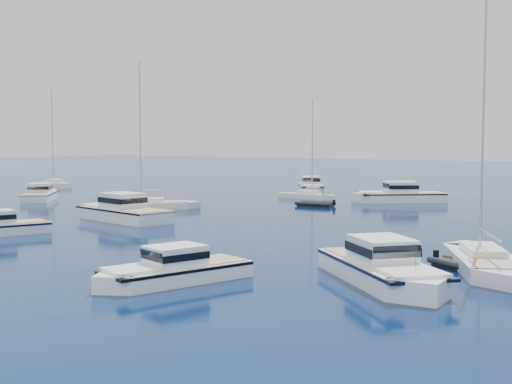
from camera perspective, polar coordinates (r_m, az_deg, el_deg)
ground at (r=42.61m, az=-17.76°, el=-4.83°), size 400.00×400.00×0.00m
motor_cruiser_near at (r=32.08m, az=-7.11°, el=-7.64°), size 5.01×8.90×2.24m
motor_cruiser_right at (r=32.28m, az=10.77°, el=-7.61°), size 9.89×9.29×2.73m
motor_cruiser_centre at (r=57.58m, az=-11.37°, el=-2.36°), size 11.74×5.57×2.96m
motor_cruiser_far_l at (r=79.54m, az=-17.80°, el=-0.65°), size 8.35×8.91×2.46m
motor_cruiser_distant at (r=74.86m, az=12.00°, el=-0.84°), size 10.60×9.50×2.87m
motor_cruiser_horizon at (r=89.19m, az=4.66°, el=0.06°), size 7.91×9.69×2.55m
sailboat_mid_r at (r=36.98m, az=18.81°, el=-6.24°), size 7.87×11.43×16.69m
sailboat_mid_l at (r=66.79m, az=-8.87°, el=-1.41°), size 9.21×8.70×14.79m
sailboat_centre at (r=78.08m, az=4.26°, el=-0.54°), size 8.13×2.18×11.93m
sailboat_far_l at (r=102.13m, az=-16.67°, el=0.44°), size 10.43×6.55×15.03m
tender_yellow at (r=57.71m, az=-9.26°, el=-2.32°), size 3.52×4.00×0.95m
tender_grey_near at (r=36.88m, az=16.52°, el=-6.21°), size 3.35×2.88×0.95m
tender_grey_far at (r=68.78m, az=5.07°, el=-1.21°), size 4.24×2.58×0.95m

